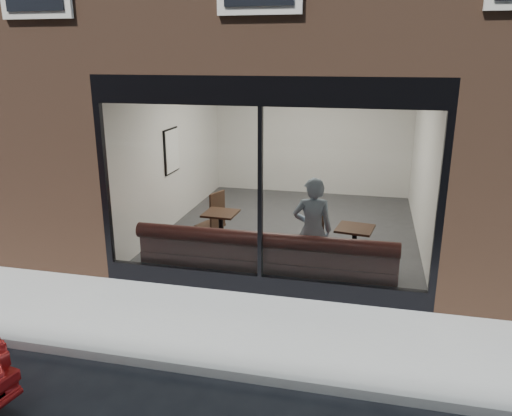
% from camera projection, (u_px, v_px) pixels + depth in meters
% --- Properties ---
extents(ground, '(120.00, 120.00, 0.00)m').
position_uv_depth(ground, '(220.00, 374.00, 5.66)').
color(ground, black).
rests_on(ground, ground).
extents(sidewalk_near, '(40.00, 2.00, 0.01)m').
position_uv_depth(sidewalk_near, '(243.00, 328.00, 6.59)').
color(sidewalk_near, gray).
rests_on(sidewalk_near, ground).
extents(kerb_near, '(40.00, 0.10, 0.12)m').
position_uv_depth(kerb_near, '(219.00, 372.00, 5.59)').
color(kerb_near, gray).
rests_on(kerb_near, ground).
extents(host_building_pier_left, '(2.50, 12.00, 3.20)m').
position_uv_depth(host_building_pier_left, '(173.00, 128.00, 13.45)').
color(host_building_pier_left, brown).
rests_on(host_building_pier_left, ground).
extents(host_building_pier_right, '(2.50, 12.00, 3.20)m').
position_uv_depth(host_building_pier_right, '(469.00, 137.00, 11.82)').
color(host_building_pier_right, brown).
rests_on(host_building_pier_right, ground).
extents(host_building_backfill, '(5.00, 6.00, 3.20)m').
position_uv_depth(host_building_backfill, '(324.00, 118.00, 15.43)').
color(host_building_backfill, brown).
rests_on(host_building_backfill, ground).
extents(cafe_floor, '(6.00, 6.00, 0.00)m').
position_uv_depth(cafe_floor, '(291.00, 229.00, 10.31)').
color(cafe_floor, '#2D2D30').
rests_on(cafe_floor, ground).
extents(cafe_ceiling, '(6.00, 6.00, 0.00)m').
position_uv_depth(cafe_ceiling, '(295.00, 70.00, 9.38)').
color(cafe_ceiling, white).
rests_on(cafe_ceiling, host_building_upper).
extents(cafe_wall_back, '(5.00, 0.00, 5.00)m').
position_uv_depth(cafe_wall_back, '(312.00, 132.00, 12.63)').
color(cafe_wall_back, silver).
rests_on(cafe_wall_back, ground).
extents(cafe_wall_left, '(0.00, 6.00, 6.00)m').
position_uv_depth(cafe_wall_left, '(175.00, 149.00, 10.39)').
color(cafe_wall_left, silver).
rests_on(cafe_wall_left, ground).
extents(cafe_wall_right, '(0.00, 6.00, 6.00)m').
position_uv_depth(cafe_wall_right, '(425.00, 159.00, 9.30)').
color(cafe_wall_right, silver).
rests_on(cafe_wall_right, ground).
extents(storefront_kick, '(5.00, 0.10, 0.30)m').
position_uv_depth(storefront_kick, '(260.00, 284.00, 7.52)').
color(storefront_kick, black).
rests_on(storefront_kick, ground).
extents(storefront_header, '(5.00, 0.10, 0.40)m').
position_uv_depth(storefront_header, '(261.00, 91.00, 6.69)').
color(storefront_header, black).
rests_on(storefront_header, host_building_upper).
extents(storefront_mullion, '(0.06, 0.10, 2.50)m').
position_uv_depth(storefront_mullion, '(260.00, 195.00, 7.11)').
color(storefront_mullion, black).
rests_on(storefront_mullion, storefront_kick).
extents(storefront_glass, '(4.80, 0.00, 4.80)m').
position_uv_depth(storefront_glass, '(260.00, 196.00, 7.08)').
color(storefront_glass, white).
rests_on(storefront_glass, storefront_kick).
extents(banquette, '(4.00, 0.55, 0.45)m').
position_uv_depth(banquette, '(266.00, 269.00, 7.87)').
color(banquette, '#391514').
rests_on(banquette, cafe_floor).
extents(person, '(0.68, 0.50, 1.70)m').
position_uv_depth(person, '(312.00, 230.00, 7.77)').
color(person, '#899EB4').
rests_on(person, cafe_floor).
extents(cafe_table_left, '(0.60, 0.60, 0.04)m').
position_uv_depth(cafe_table_left, '(221.00, 213.00, 8.97)').
color(cafe_table_left, black).
rests_on(cafe_table_left, cafe_floor).
extents(cafe_table_right, '(0.66, 0.66, 0.04)m').
position_uv_depth(cafe_table_right, '(355.00, 229.00, 8.18)').
color(cafe_table_right, black).
rests_on(cafe_table_right, cafe_floor).
extents(cafe_chair_left, '(0.57, 0.57, 0.04)m').
position_uv_depth(cafe_chair_left, '(210.00, 225.00, 9.86)').
color(cafe_chair_left, black).
rests_on(cafe_chair_left, cafe_floor).
extents(cafe_chair_right, '(0.48, 0.48, 0.04)m').
position_uv_depth(cafe_chair_right, '(311.00, 247.00, 8.77)').
color(cafe_chair_right, black).
rests_on(cafe_chair_right, cafe_floor).
extents(wall_poster, '(0.02, 0.64, 0.85)m').
position_uv_depth(wall_poster, '(172.00, 151.00, 10.15)').
color(wall_poster, white).
rests_on(wall_poster, cafe_wall_left).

